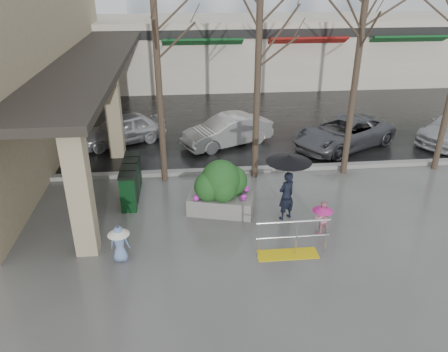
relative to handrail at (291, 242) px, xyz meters
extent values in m
plane|color=#51514F|center=(-1.36, 1.20, -0.38)|extent=(120.00, 120.00, 0.00)
cube|color=black|center=(-1.36, 23.20, -0.37)|extent=(120.00, 36.00, 0.01)
cube|color=gray|center=(-1.36, 5.20, -0.30)|extent=(120.00, 0.30, 0.15)
cube|color=#2D2823|center=(-6.16, 9.20, 3.25)|extent=(2.80, 18.00, 0.25)
cube|color=tan|center=(-5.26, 0.70, 1.37)|extent=(0.55, 0.55, 3.50)
cube|color=tan|center=(-5.26, 7.20, 1.37)|extent=(0.55, 0.55, 3.50)
cube|color=beige|center=(0.64, 19.20, 1.62)|extent=(34.00, 6.00, 4.00)
cube|color=maroon|center=(-7.36, 16.30, 2.47)|extent=(4.50, 1.68, 0.87)
cube|color=#0F4C1E|center=(-1.36, 16.30, 2.47)|extent=(4.50, 1.68, 0.87)
cube|color=maroon|center=(4.64, 16.30, 2.47)|extent=(4.50, 1.68, 0.87)
cube|color=#0F4C1E|center=(10.64, 16.30, 2.47)|extent=(4.50, 1.68, 0.87)
cube|color=black|center=(0.64, 16.30, 3.02)|extent=(34.00, 0.35, 0.50)
cube|color=yellow|center=(-0.06, 0.00, -0.37)|extent=(1.60, 0.50, 0.02)
cylinder|color=silver|center=(-0.86, 0.00, 0.12)|extent=(0.05, 0.05, 1.00)
cylinder|color=silver|center=(0.14, 0.00, 0.12)|extent=(0.05, 0.05, 1.00)
cylinder|color=silver|center=(0.94, 0.00, 0.12)|extent=(0.05, 0.05, 1.00)
cylinder|color=silver|center=(0.04, 0.00, 0.62)|extent=(1.90, 0.06, 0.06)
cylinder|color=silver|center=(0.04, 0.00, 0.17)|extent=(1.90, 0.04, 0.04)
cylinder|color=#382B21|center=(-3.36, 4.80, 3.02)|extent=(0.22, 0.22, 6.80)
cylinder|color=#382B21|center=(-0.16, 4.80, 3.12)|extent=(0.22, 0.22, 7.00)
cylinder|color=#382B21|center=(3.14, 4.80, 2.87)|extent=(0.22, 0.22, 6.50)
imported|color=black|center=(0.28, 1.83, 0.38)|extent=(0.66, 0.58, 1.52)
cylinder|color=black|center=(0.28, 1.83, 1.17)|extent=(0.02, 0.02, 0.96)
cone|color=black|center=(0.28, 1.83, 1.56)|extent=(1.31, 1.31, 0.18)
sphere|color=black|center=(0.28, 1.83, 1.67)|extent=(0.05, 0.05, 0.05)
imported|color=pink|center=(1.11, 0.95, 0.12)|extent=(0.52, 0.43, 0.99)
cylinder|color=black|center=(1.11, 0.95, 0.30)|extent=(0.02, 0.02, 0.43)
cone|color=#D02088|center=(1.11, 0.95, 0.42)|extent=(0.59, 0.59, 0.18)
sphere|color=black|center=(1.11, 0.95, 0.53)|extent=(0.05, 0.05, 0.05)
imported|color=#6D88C2|center=(-4.36, 0.20, 0.12)|extent=(0.50, 0.34, 0.99)
cylinder|color=black|center=(-4.36, 0.20, 0.35)|extent=(0.02, 0.02, 0.46)
cone|color=white|center=(-4.36, 0.20, 0.49)|extent=(0.56, 0.56, 0.18)
sphere|color=black|center=(-4.36, 0.20, 0.60)|extent=(0.05, 0.05, 0.05)
cube|color=gray|center=(-1.59, 2.40, -0.11)|extent=(2.13, 1.43, 0.54)
ellipsoid|color=#1D4415|center=(-1.59, 2.40, 0.70)|extent=(1.19, 1.07, 1.25)
sphere|color=#1D4415|center=(-1.97, 2.30, 0.55)|extent=(0.86, 0.86, 0.86)
sphere|color=#1D4415|center=(-1.22, 2.57, 0.57)|extent=(0.90, 0.90, 0.90)
cube|color=#0C3516|center=(-4.39, 2.80, 0.18)|extent=(0.46, 0.46, 1.11)
cube|color=black|center=(-4.39, 2.80, 0.78)|extent=(0.49, 0.49, 0.08)
cube|color=black|center=(-4.39, 3.35, 0.18)|extent=(0.46, 0.46, 1.11)
cube|color=black|center=(-4.39, 3.35, 0.78)|extent=(0.49, 0.49, 0.08)
cube|color=#0B341A|center=(-4.38, 3.90, 0.18)|extent=(0.46, 0.46, 1.11)
cube|color=black|center=(-4.38, 3.90, 0.78)|extent=(0.49, 0.49, 0.08)
cube|color=black|center=(-4.38, 4.46, 0.18)|extent=(0.46, 0.46, 1.11)
cube|color=black|center=(-4.38, 4.46, 0.78)|extent=(0.49, 0.49, 0.08)
imported|color=silver|center=(-5.24, 8.57, 0.25)|extent=(3.98, 2.95, 1.26)
imported|color=silver|center=(-0.81, 7.94, 0.25)|extent=(4.03, 2.83, 1.26)
imported|color=#55575C|center=(3.95, 7.25, 0.25)|extent=(4.99, 3.96, 1.26)
camera|label=1|loc=(-2.64, -9.20, 6.41)|focal=35.00mm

